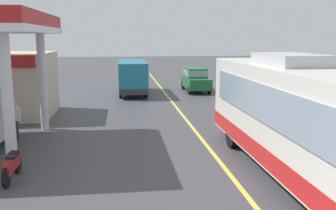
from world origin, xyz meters
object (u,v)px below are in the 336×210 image
at_px(motorcycle_parked_forecourt, 12,165).
at_px(pedestrian_by_shop, 14,118).
at_px(minibus_opposing_lane, 132,74).
at_px(coach_bus_main, 302,122).
at_px(car_trailing_behind_bus, 196,78).

xyz_separation_m(motorcycle_parked_forecourt, pedestrian_by_shop, (-1.14, 4.63, 0.49)).
bearing_deg(minibus_opposing_lane, motorcycle_parked_forecourt, -103.52).
height_order(motorcycle_parked_forecourt, pedestrian_by_shop, pedestrian_by_shop).
xyz_separation_m(coach_bus_main, motorcycle_parked_forecourt, (-8.61, 0.82, -1.28)).
distance_m(coach_bus_main, motorcycle_parked_forecourt, 8.74).
bearing_deg(motorcycle_parked_forecourt, car_trailing_behind_bus, 63.02).
xyz_separation_m(coach_bus_main, pedestrian_by_shop, (-9.75, 5.45, -0.79)).
height_order(coach_bus_main, minibus_opposing_lane, coach_bus_main).
bearing_deg(pedestrian_by_shop, coach_bus_main, -29.21).
xyz_separation_m(minibus_opposing_lane, car_trailing_behind_bus, (4.96, 0.72, -0.46)).
distance_m(coach_bus_main, minibus_opposing_lane, 18.46).
xyz_separation_m(pedestrian_by_shop, car_trailing_behind_bus, (10.21, 13.17, 0.08)).
distance_m(motorcycle_parked_forecourt, pedestrian_by_shop, 4.80).
distance_m(minibus_opposing_lane, car_trailing_behind_bus, 5.03).
height_order(minibus_opposing_lane, car_trailing_behind_bus, minibus_opposing_lane).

